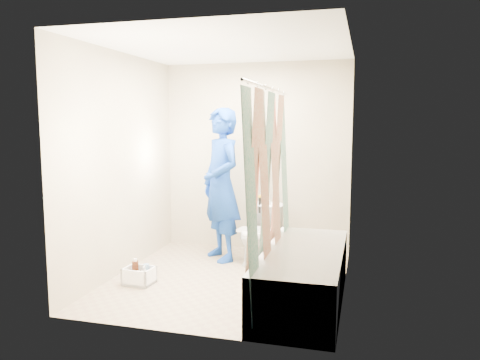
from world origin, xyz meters
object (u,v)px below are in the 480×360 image
(bathtub, at_px, (303,275))
(toilet, at_px, (259,234))
(plumber, at_px, (221,185))
(cleaning_caddy, at_px, (140,276))

(bathtub, relative_size, toilet, 2.59)
(bathtub, height_order, plumber, plumber)
(bathtub, bearing_deg, toilet, 120.36)
(bathtub, height_order, cleaning_caddy, bathtub)
(plumber, bearing_deg, bathtub, 1.30)
(plumber, bearing_deg, toilet, 47.64)
(toilet, height_order, cleaning_caddy, toilet)
(bathtub, distance_m, cleaning_caddy, 1.69)
(toilet, bearing_deg, cleaning_caddy, -122.10)
(plumber, bearing_deg, cleaning_caddy, -70.50)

